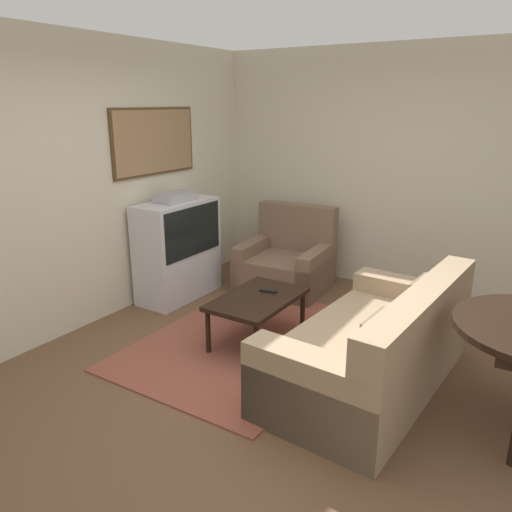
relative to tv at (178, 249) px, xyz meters
The scene contains 9 objects.
ground_plane 2.19m from the tv, 120.32° to the right, with size 12.00×12.00×0.00m, color brown.
wall_back 1.36m from the tv, 163.96° to the left, with size 12.00×0.10×2.70m.
wall_right 2.53m from the tv, 49.48° to the right, with size 0.06×12.00×2.70m.
area_rug 1.46m from the tv, 113.30° to the right, with size 2.30×1.63×0.01m.
tv is the anchor object (origin of this frame).
couch 2.56m from the tv, 104.08° to the right, with size 1.98×1.10×0.85m.
armchair 1.27m from the tv, 44.89° to the right, with size 0.96×1.02×0.94m.
coffee_table 1.43m from the tv, 109.96° to the right, with size 0.92×0.58×0.44m.
remote 1.40m from the tv, 103.70° to the right, with size 0.07×0.17×0.02m.
Camera 1 is at (-2.90, -1.70, 2.09)m, focal length 35.00 mm.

